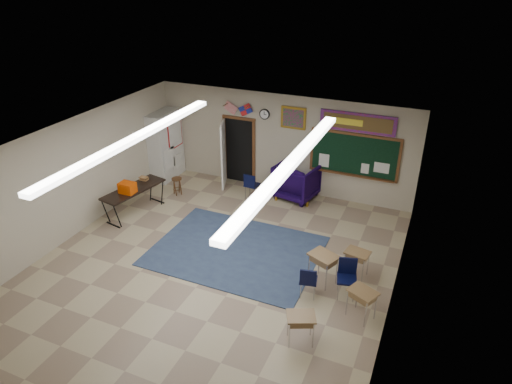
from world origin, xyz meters
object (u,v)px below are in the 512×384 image
at_px(student_desk_front_right, 356,262).
at_px(wooden_stool, 177,186).
at_px(student_desk_front_left, 323,267).
at_px(wingback_armchair, 297,181).
at_px(folding_table, 135,200).

relative_size(student_desk_front_right, wooden_stool, 1.17).
bearing_deg(student_desk_front_left, wingback_armchair, 140.56).
distance_m(student_desk_front_right, wooden_stool, 6.16).
relative_size(student_desk_front_right, folding_table, 0.32).
bearing_deg(wooden_stool, wingback_armchair, 20.71).
xyz_separation_m(student_desk_front_left, wooden_stool, (-5.24, 2.39, -0.13)).
bearing_deg(student_desk_front_right, wooden_stool, 172.93).
bearing_deg(wingback_armchair, student_desk_front_right, 139.39).
xyz_separation_m(student_desk_front_left, student_desk_front_right, (0.63, 0.54, -0.05)).
relative_size(wingback_armchair, wooden_stool, 2.19).
xyz_separation_m(wingback_armchair, wooden_stool, (-3.40, -1.28, -0.26)).
relative_size(student_desk_front_left, folding_table, 0.37).
height_order(student_desk_front_left, student_desk_front_right, student_desk_front_left).
bearing_deg(wooden_stool, student_desk_front_left, -24.53).
relative_size(wingback_armchair, student_desk_front_left, 1.61).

